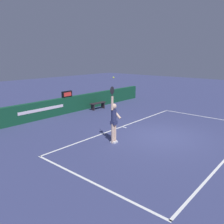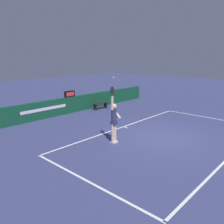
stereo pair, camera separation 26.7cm
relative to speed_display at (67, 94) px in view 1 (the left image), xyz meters
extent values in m
plane|color=navy|center=(-0.05, -7.06, -1.27)|extent=(60.00, 60.00, 0.00)
cube|color=white|center=(-0.05, -4.66, -1.27)|extent=(10.04, 0.09, 0.00)
cube|color=white|center=(-5.07, -7.37, -1.27)|extent=(0.09, 5.50, 0.00)
cube|color=white|center=(4.97, -7.37, -1.27)|extent=(0.09, 5.50, 0.00)
cube|color=white|center=(-0.05, -4.81, -1.27)|extent=(0.09, 0.30, 0.00)
cube|color=#12452C|center=(-0.05, 0.00, -0.74)|extent=(15.30, 0.29, 1.07)
cube|color=silver|center=(-2.00, -0.15, -0.66)|extent=(3.07, 0.01, 0.18)
cube|color=black|center=(0.00, 0.00, 0.00)|extent=(0.76, 0.15, 0.40)
cube|color=red|center=(0.00, -0.07, 0.00)|extent=(0.59, 0.01, 0.25)
cylinder|color=beige|center=(-2.04, -5.84, -0.83)|extent=(0.13, 0.13, 0.87)
cylinder|color=beige|center=(-2.19, -5.85, -0.83)|extent=(0.13, 0.13, 0.87)
cube|color=white|center=(-2.04, -5.86, -1.24)|extent=(0.12, 0.25, 0.07)
cube|color=white|center=(-2.19, -5.87, -1.24)|extent=(0.12, 0.25, 0.07)
cylinder|color=navy|center=(-2.11, -5.84, -0.09)|extent=(0.23, 0.23, 0.62)
cube|color=navy|center=(-2.11, -5.84, -0.36)|extent=(0.28, 0.23, 0.16)
sphere|color=beige|center=(-2.11, -5.84, 0.36)|extent=(0.23, 0.23, 0.23)
cylinder|color=beige|center=(-2.23, -5.85, 0.51)|extent=(0.12, 0.11, 0.58)
cylinder|color=beige|center=(-1.99, -5.89, 0.02)|extent=(0.13, 0.46, 0.43)
ellipsoid|color=black|center=(-2.23, -5.85, 1.05)|extent=(0.34, 0.05, 0.38)
cylinder|color=black|center=(-2.23, -5.85, 0.86)|extent=(0.03, 0.03, 0.18)
sphere|color=#CCE534|center=(-2.18, -5.88, 1.58)|extent=(0.07, 0.07, 0.07)
cube|color=black|center=(2.12, -0.76, -0.82)|extent=(1.30, 0.44, 0.05)
cube|color=black|center=(1.63, -0.72, -1.05)|extent=(0.08, 0.32, 0.45)
cube|color=black|center=(2.60, -0.79, -1.05)|extent=(0.08, 0.32, 0.45)
camera|label=1|loc=(-9.44, -12.08, 2.45)|focal=37.21mm
camera|label=2|loc=(-9.26, -12.28, 2.45)|focal=37.21mm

